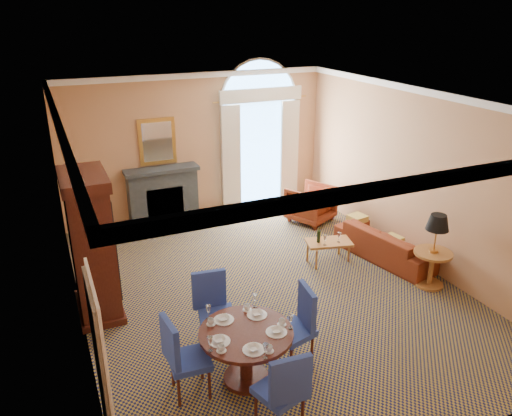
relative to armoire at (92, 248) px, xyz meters
name	(u,v)px	position (x,y,z in m)	size (l,w,h in m)	color
ground	(268,288)	(2.72, -0.49, -1.10)	(7.50, 7.50, 0.00)	#13163C
room_envelope	(250,136)	(2.69, 0.18, 1.41)	(6.04, 7.52, 3.45)	tan
armoire	(92,248)	(0.00, 0.00, 0.00)	(0.65, 1.16, 2.28)	#3A150D
dining_table	(246,344)	(1.51, -2.43, -0.53)	(1.19, 1.19, 0.95)	#3A150D
dining_chair_north	(213,304)	(1.40, -1.49, -0.48)	(0.57, 0.57, 1.08)	navy
dining_chair_south	(285,387)	(1.57, -3.37, -0.48)	(0.60, 0.60, 1.08)	navy
dining_chair_east	(299,321)	(2.32, -2.33, -0.48)	(0.59, 0.59, 1.08)	navy
dining_chair_west	(180,353)	(0.69, -2.34, -0.48)	(0.54, 0.52, 1.08)	navy
sofa	(387,243)	(5.27, -0.38, -0.80)	(2.06, 0.80, 0.60)	maroon
armchair	(310,204)	(4.83, 1.79, -0.69)	(0.87, 0.90, 0.82)	maroon
coffee_table	(328,243)	(4.17, -0.07, -0.70)	(0.92, 0.65, 0.72)	#A76932
side_table	(435,242)	(5.32, -1.52, -0.27)	(0.64, 0.64, 1.30)	#A76932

